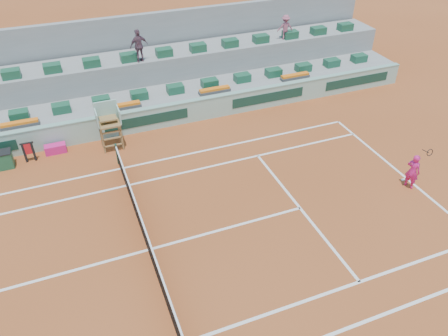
{
  "coord_description": "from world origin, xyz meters",
  "views": [
    {
      "loc": [
        -1.51,
        -11.52,
        11.96
      ],
      "look_at": [
        4.0,
        2.5,
        1.0
      ],
      "focal_mm": 35.0,
      "sensor_mm": 36.0,
      "label": 1
    }
  ],
  "objects_px": {
    "umpire_chair": "(108,120)",
    "drink_cooler_a": "(4,160)",
    "player_bag": "(56,149)",
    "tennis_player": "(413,171)"
  },
  "relations": [
    {
      "from": "umpire_chair",
      "to": "drink_cooler_a",
      "type": "height_order",
      "value": "umpire_chair"
    },
    {
      "from": "player_bag",
      "to": "umpire_chair",
      "type": "distance_m",
      "value": 3.02
    },
    {
      "from": "player_bag",
      "to": "umpire_chair",
      "type": "xyz_separation_m",
      "value": [
        2.67,
        -0.49,
        1.32
      ]
    },
    {
      "from": "tennis_player",
      "to": "player_bag",
      "type": "bearing_deg",
      "value": 149.27
    },
    {
      "from": "player_bag",
      "to": "umpire_chair",
      "type": "height_order",
      "value": "umpire_chair"
    },
    {
      "from": "umpire_chair",
      "to": "tennis_player",
      "type": "distance_m",
      "value": 14.06
    },
    {
      "from": "umpire_chair",
      "to": "drink_cooler_a",
      "type": "relative_size",
      "value": 2.86
    },
    {
      "from": "drink_cooler_a",
      "to": "tennis_player",
      "type": "xyz_separation_m",
      "value": [
        16.48,
        -8.05,
        0.41
      ]
    },
    {
      "from": "drink_cooler_a",
      "to": "tennis_player",
      "type": "relative_size",
      "value": 0.37
    },
    {
      "from": "tennis_player",
      "to": "drink_cooler_a",
      "type": "bearing_deg",
      "value": 153.97
    }
  ]
}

